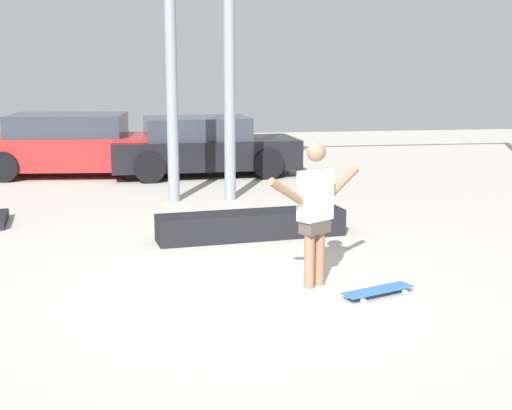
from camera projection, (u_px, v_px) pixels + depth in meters
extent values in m
plane|color=#B2ADA3|center=(244.00, 293.00, 7.61)|extent=(36.00, 36.00, 0.00)
cylinder|color=#8C664C|center=(309.00, 255.00, 7.73)|extent=(0.12, 0.12, 0.75)
cylinder|color=#8C664C|center=(320.00, 252.00, 7.84)|extent=(0.12, 0.12, 0.75)
cube|color=#4C4238|center=(315.00, 225.00, 7.72)|extent=(0.37, 0.33, 0.16)
cube|color=silver|center=(315.00, 195.00, 7.66)|extent=(0.43, 0.37, 0.54)
sphere|color=#8C664C|center=(316.00, 152.00, 7.57)|extent=(0.21, 0.21, 0.21)
cylinder|color=#8C664C|center=(286.00, 191.00, 7.34)|extent=(0.44, 0.34, 0.32)
cylinder|color=#8C664C|center=(343.00, 182.00, 7.94)|extent=(0.44, 0.34, 0.32)
cube|color=#2D66B2|center=(378.00, 290.00, 7.49)|extent=(0.85, 0.50, 0.01)
cylinder|color=silver|center=(391.00, 287.00, 7.73)|extent=(0.06, 0.05, 0.05)
cylinder|color=silver|center=(405.00, 292.00, 7.55)|extent=(0.06, 0.05, 0.05)
cylinder|color=silver|center=(350.00, 295.00, 7.45)|extent=(0.06, 0.05, 0.05)
cylinder|color=silver|center=(363.00, 301.00, 7.27)|extent=(0.06, 0.05, 0.05)
cube|color=black|center=(251.00, 225.00, 9.99)|extent=(2.70, 0.87, 0.37)
cylinder|color=gray|center=(170.00, 10.00, 12.10)|extent=(0.20, 0.20, 6.61)
cylinder|color=gray|center=(229.00, 11.00, 12.26)|extent=(0.20, 0.20, 6.61)
cube|color=red|center=(78.00, 151.00, 15.67)|extent=(4.55, 2.24, 0.69)
cube|color=#2D333D|center=(68.00, 125.00, 15.54)|extent=(2.57, 1.90, 0.48)
cylinder|color=black|center=(144.00, 155.00, 16.66)|extent=(0.66, 0.28, 0.64)
cylinder|color=black|center=(136.00, 166.00, 14.91)|extent=(0.66, 0.28, 0.64)
cylinder|color=black|center=(26.00, 156.00, 16.50)|extent=(0.66, 0.28, 0.64)
cylinder|color=black|center=(4.00, 167.00, 14.75)|extent=(0.66, 0.28, 0.64)
cube|color=black|center=(204.00, 153.00, 15.66)|extent=(4.13, 1.93, 0.62)
cube|color=#2D333D|center=(197.00, 128.00, 15.52)|extent=(2.30, 1.69, 0.48)
cylinder|color=black|center=(252.00, 154.00, 16.75)|extent=(0.66, 0.25, 0.65)
cylinder|color=black|center=(268.00, 164.00, 15.14)|extent=(0.66, 0.25, 0.65)
cylinder|color=black|center=(145.00, 157.00, 16.24)|extent=(0.66, 0.25, 0.65)
cylinder|color=black|center=(150.00, 167.00, 14.63)|extent=(0.66, 0.25, 0.65)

